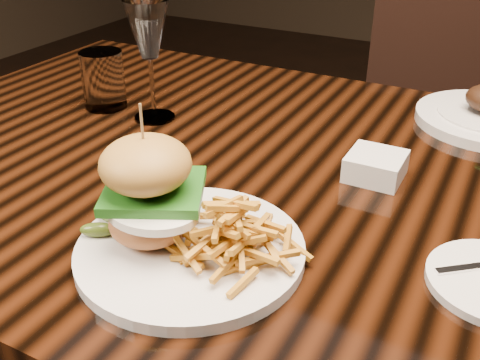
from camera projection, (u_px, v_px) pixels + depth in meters
The scene contains 6 objects.
dining_table at pixel (326, 225), 0.86m from camera, with size 1.60×0.90×0.75m.
burger_plate at pixel (186, 220), 0.64m from camera, with size 0.27×0.27×0.18m.
ramekin at pixel (376, 166), 0.82m from camera, with size 0.08×0.08×0.04m, color silver.
wine_glass at pixel (148, 33), 0.95m from camera, with size 0.08×0.08×0.21m.
water_tumbler at pixel (103, 80), 1.05m from camera, with size 0.08×0.08×0.11m, color white.
chair_far at pixel (443, 114), 1.59m from camera, with size 0.54×0.55×0.95m.
Camera 1 is at (0.22, -0.69, 1.15)m, focal length 42.00 mm.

